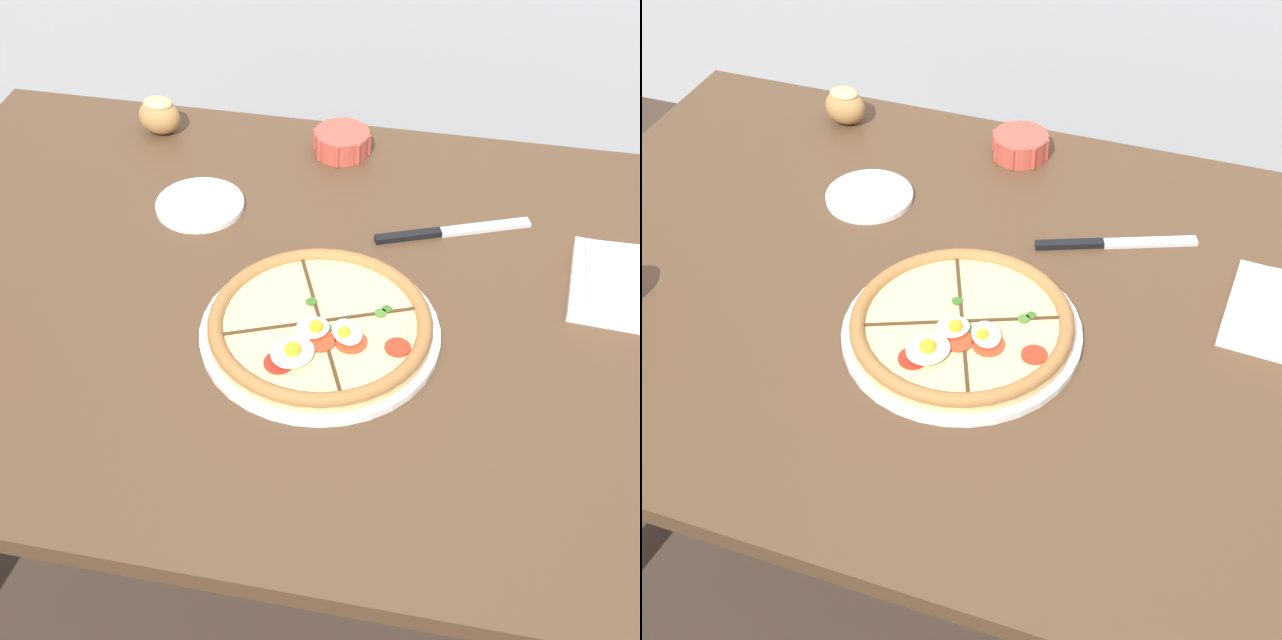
% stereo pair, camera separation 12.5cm
% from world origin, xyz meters
% --- Properties ---
extents(ground_plane, '(12.00, 12.00, 0.00)m').
position_xyz_m(ground_plane, '(0.00, 0.00, 0.00)').
color(ground_plane, '#3D2D23').
extents(dining_table, '(1.47, 0.98, 0.74)m').
position_xyz_m(dining_table, '(0.00, 0.00, 0.65)').
color(dining_table, '#513823').
rests_on(dining_table, ground_plane).
extents(pizza, '(0.34, 0.34, 0.05)m').
position_xyz_m(pizza, '(0.01, -0.09, 0.76)').
color(pizza, white).
rests_on(pizza, dining_table).
extents(ramekin_bowl, '(0.11, 0.11, 0.04)m').
position_xyz_m(ramekin_bowl, '(-0.05, 0.39, 0.76)').
color(ramekin_bowl, '#C64C3D').
rests_on(ramekin_bowl, dining_table).
extents(bread_piece_near, '(0.08, 0.07, 0.07)m').
position_xyz_m(bread_piece_near, '(-0.39, 0.39, 0.77)').
color(bread_piece_near, '#B27F47').
rests_on(bread_piece_near, dining_table).
extents(knife_main, '(0.25, 0.11, 0.01)m').
position_xyz_m(knife_main, '(0.17, 0.19, 0.74)').
color(knife_main, silver).
rests_on(knife_main, dining_table).
extents(side_saucer, '(0.15, 0.15, 0.01)m').
position_xyz_m(side_saucer, '(-0.25, 0.18, 0.74)').
color(side_saucer, white).
rests_on(side_saucer, dining_table).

